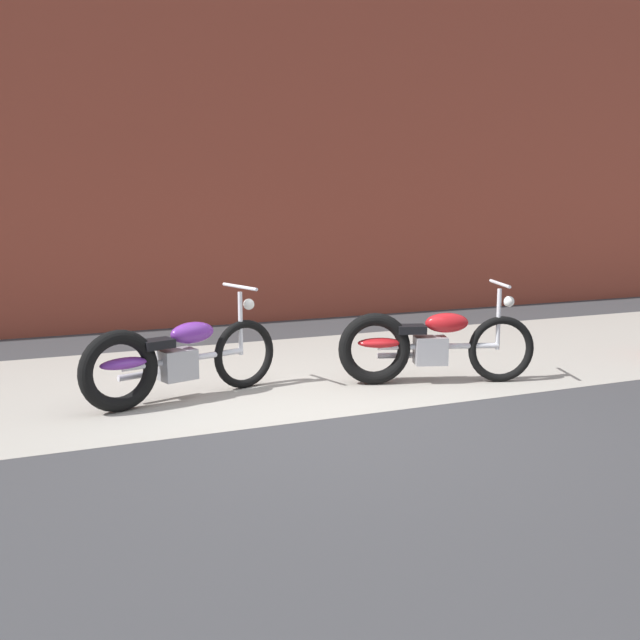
% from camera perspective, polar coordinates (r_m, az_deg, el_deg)
% --- Properties ---
extents(ground_plane, '(80.00, 80.00, 0.00)m').
position_cam_1_polar(ground_plane, '(6.12, 0.42, -7.91)').
color(ground_plane, '#38383A').
extents(sidewalk_slab, '(36.00, 3.50, 0.01)m').
position_cam_1_polar(sidewalk_slab, '(7.71, -4.72, -4.29)').
color(sidewalk_slab, '#9E998E').
rests_on(sidewalk_slab, ground).
extents(brick_building_wall, '(36.00, 0.50, 5.53)m').
position_cam_1_polar(brick_building_wall, '(10.86, -10.76, 14.22)').
color(brick_building_wall, brown).
rests_on(brick_building_wall, ground).
extents(motorcycle_purple, '(1.95, 0.80, 1.03)m').
position_cam_1_polar(motorcycle_purple, '(6.69, -11.84, -3.09)').
color(motorcycle_purple, black).
rests_on(motorcycle_purple, ground).
extents(motorcycle_red, '(1.94, 0.85, 1.03)m').
position_cam_1_polar(motorcycle_red, '(7.29, 8.18, -1.96)').
color(motorcycle_red, black).
rests_on(motorcycle_red, ground).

